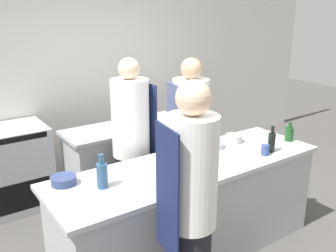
{
  "coord_description": "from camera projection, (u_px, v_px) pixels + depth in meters",
  "views": [
    {
      "loc": [
        -1.87,
        -2.32,
        2.18
      ],
      "look_at": [
        0.0,
        0.35,
        1.13
      ],
      "focal_mm": 40.0,
      "sensor_mm": 36.0,
      "label": 1
    }
  ],
  "objects": [
    {
      "name": "ground_plane",
      "position": [
        189.0,
        250.0,
        3.5
      ],
      "size": [
        16.0,
        16.0,
        0.0
      ],
      "primitive_type": "plane",
      "color": "#4C4947"
    },
    {
      "name": "wall_back",
      "position": [
        88.0,
        71.0,
        4.73
      ],
      "size": [
        8.0,
        0.06,
        2.8
      ],
      "color": "silver",
      "rests_on": "ground_plane"
    },
    {
      "name": "prep_counter",
      "position": [
        190.0,
        209.0,
        3.36
      ],
      "size": [
        2.51,
        0.78,
        0.88
      ],
      "color": "#A8AAAF",
      "rests_on": "ground_plane"
    },
    {
      "name": "pass_counter",
      "position": [
        142.0,
        158.0,
        4.49
      ],
      "size": [
        1.84,
        0.57,
        0.88
      ],
      "color": "#A8AAAF",
      "rests_on": "ground_plane"
    },
    {
      "name": "oven_range",
      "position": [
        10.0,
        169.0,
        4.11
      ],
      "size": [
        0.83,
        0.62,
        0.94
      ],
      "color": "#A8AAAF",
      "rests_on": "ground_plane"
    },
    {
      "name": "chef_at_prep_near",
      "position": [
        190.0,
        213.0,
        2.42
      ],
      "size": [
        0.37,
        0.35,
        1.77
      ],
      "rotation": [
        0.0,
        0.0,
        1.4
      ],
      "color": "black",
      "rests_on": "ground_plane"
    },
    {
      "name": "chef_at_stove",
      "position": [
        132.0,
        147.0,
        3.63
      ],
      "size": [
        0.38,
        0.36,
        1.74
      ],
      "rotation": [
        0.0,
        0.0,
        -1.54
      ],
      "color": "black",
      "rests_on": "ground_plane"
    },
    {
      "name": "chef_at_pass_far",
      "position": [
        190.0,
        135.0,
        4.12
      ],
      "size": [
        0.45,
        0.43,
        1.67
      ],
      "rotation": [
        0.0,
        0.0,
        1.3
      ],
      "color": "black",
      "rests_on": "ground_plane"
    },
    {
      "name": "bottle_olive_oil",
      "position": [
        272.0,
        142.0,
        3.46
      ],
      "size": [
        0.07,
        0.07,
        0.25
      ],
      "color": "black",
      "rests_on": "prep_counter"
    },
    {
      "name": "bottle_vinegar",
      "position": [
        102.0,
        175.0,
        2.77
      ],
      "size": [
        0.08,
        0.08,
        0.27
      ],
      "color": "#2D5175",
      "rests_on": "prep_counter"
    },
    {
      "name": "bottle_wine",
      "position": [
        289.0,
        133.0,
        3.76
      ],
      "size": [
        0.08,
        0.08,
        0.19
      ],
      "color": "#19471E",
      "rests_on": "prep_counter"
    },
    {
      "name": "bowl_mixing_large",
      "position": [
        64.0,
        180.0,
        2.85
      ],
      "size": [
        0.19,
        0.19,
        0.06
      ],
      "color": "navy",
      "rests_on": "prep_counter"
    },
    {
      "name": "bowl_prep_small",
      "position": [
        200.0,
        160.0,
        3.21
      ],
      "size": [
        0.25,
        0.25,
        0.08
      ],
      "color": "navy",
      "rests_on": "prep_counter"
    },
    {
      "name": "bowl_ceramic_blue",
      "position": [
        234.0,
        138.0,
        3.73
      ],
      "size": [
        0.17,
        0.17,
        0.08
      ],
      "color": "#B7BABC",
      "rests_on": "prep_counter"
    },
    {
      "name": "bowl_wooden_salad",
      "position": [
        214.0,
        145.0,
        3.6
      ],
      "size": [
        0.2,
        0.2,
        0.05
      ],
      "color": "#B7BABC",
      "rests_on": "prep_counter"
    },
    {
      "name": "cup",
      "position": [
        265.0,
        150.0,
        3.4
      ],
      "size": [
        0.07,
        0.07,
        0.1
      ],
      "color": "#33477F",
      "rests_on": "prep_counter"
    }
  ]
}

